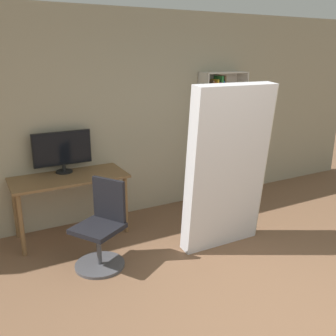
{
  "coord_description": "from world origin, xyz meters",
  "views": [
    {
      "loc": [
        -2.06,
        -1.41,
        2.14
      ],
      "look_at": [
        -0.36,
        1.73,
        1.05
      ],
      "focal_mm": 40.0,
      "sensor_mm": 36.0,
      "label": 1
    }
  ],
  "objects_px": {
    "mattress_near": "(228,169)",
    "monitor": "(62,150)",
    "office_chair": "(102,232)",
    "bookshelf": "(215,137)"
  },
  "relations": [
    {
      "from": "mattress_near",
      "to": "monitor",
      "type": "bearing_deg",
      "value": 138.57
    },
    {
      "from": "office_chair",
      "to": "monitor",
      "type": "bearing_deg",
      "value": 96.0
    },
    {
      "from": "bookshelf",
      "to": "mattress_near",
      "type": "xyz_separation_m",
      "value": [
        -0.78,
        -1.32,
        -0.03
      ]
    },
    {
      "from": "office_chair",
      "to": "bookshelf",
      "type": "height_order",
      "value": "bookshelf"
    },
    {
      "from": "monitor",
      "to": "office_chair",
      "type": "distance_m",
      "value": 1.23
    },
    {
      "from": "mattress_near",
      "to": "office_chair",
      "type": "bearing_deg",
      "value": 168.21
    },
    {
      "from": "office_chair",
      "to": "mattress_near",
      "type": "bearing_deg",
      "value": -11.79
    },
    {
      "from": "office_chair",
      "to": "bookshelf",
      "type": "xyz_separation_m",
      "value": [
        2.15,
        1.03,
        0.59
      ]
    },
    {
      "from": "office_chair",
      "to": "bookshelf",
      "type": "distance_m",
      "value": 2.46
    },
    {
      "from": "monitor",
      "to": "office_chair",
      "type": "relative_size",
      "value": 0.77
    }
  ]
}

